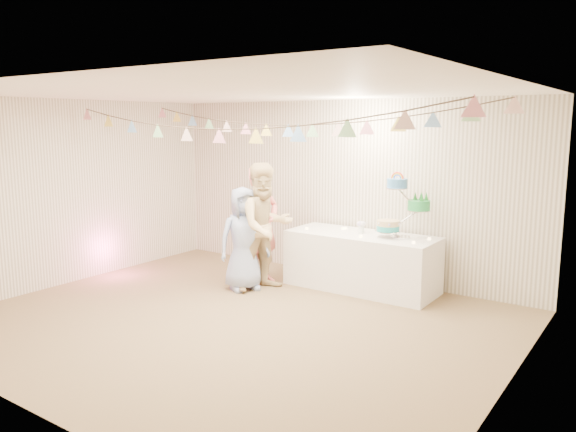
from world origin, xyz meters
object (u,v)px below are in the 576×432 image
Objects in this scene: cake_stand at (402,209)px; person_adult_a at (261,225)px; person_child at (244,239)px; table at (361,261)px; person_adult_b at (265,227)px.

person_adult_a reaches higher than cake_stand.
person_adult_a is (-1.86, -0.60, -0.31)m from cake_stand.
person_child is at bearing -173.63° from person_adult_a.
cake_stand is 1.98m from person_adult_a.
table is at bearing -59.69° from person_adult_a.
person_child is (-1.31, -0.94, 0.32)m from table.
person_adult_b is at bearing -144.68° from table.
table is 1.22× the size of person_adult_a.
person_adult_b is 0.33m from person_child.
person_adult_a is (-1.31, -0.55, 0.46)m from table.
person_adult_b is at bearing -153.44° from cake_stand.
person_adult_b reaches higher than cake_stand.
cake_stand is 0.57× the size of person_child.
person_child is (-0.24, -0.17, -0.16)m from person_adult_b.
person_adult_a is 0.31m from person_adult_b.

